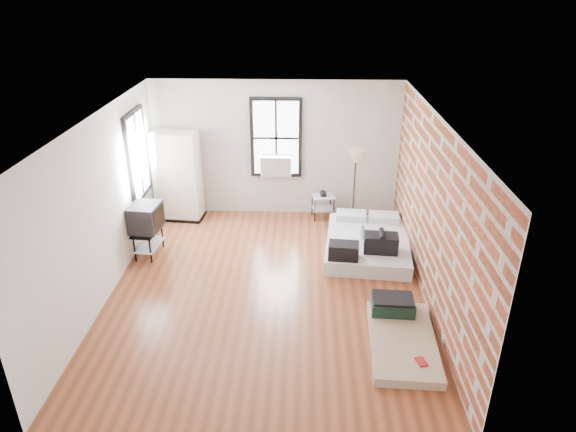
{
  "coord_description": "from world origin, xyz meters",
  "views": [
    {
      "loc": [
        0.56,
        -7.0,
        4.64
      ],
      "look_at": [
        0.32,
        0.3,
        1.18
      ],
      "focal_mm": 32.0,
      "sensor_mm": 36.0,
      "label": 1
    }
  ],
  "objects_px": {
    "wardrobe": "(178,176)",
    "side_table": "(323,201)",
    "mattress_main": "(367,243)",
    "mattress_bare": "(400,332)",
    "tv_stand": "(146,219)",
    "floor_lamp": "(356,161)"
  },
  "relations": [
    {
      "from": "mattress_bare",
      "to": "tv_stand",
      "type": "bearing_deg",
      "value": 154.52
    },
    {
      "from": "mattress_main",
      "to": "side_table",
      "type": "relative_size",
      "value": 3.61
    },
    {
      "from": "mattress_bare",
      "to": "side_table",
      "type": "bearing_deg",
      "value": 107.01
    },
    {
      "from": "mattress_bare",
      "to": "side_table",
      "type": "relative_size",
      "value": 2.91
    },
    {
      "from": "mattress_bare",
      "to": "floor_lamp",
      "type": "relative_size",
      "value": 1.13
    },
    {
      "from": "side_table",
      "to": "tv_stand",
      "type": "xyz_separation_m",
      "value": [
        -3.18,
        -1.64,
        0.31
      ]
    },
    {
      "from": "tv_stand",
      "to": "mattress_bare",
      "type": "bearing_deg",
      "value": -22.13
    },
    {
      "from": "mattress_main",
      "to": "wardrobe",
      "type": "bearing_deg",
      "value": 165.95
    },
    {
      "from": "wardrobe",
      "to": "tv_stand",
      "type": "bearing_deg",
      "value": -92.6
    },
    {
      "from": "tv_stand",
      "to": "side_table",
      "type": "bearing_deg",
      "value": 33.66
    },
    {
      "from": "mattress_bare",
      "to": "mattress_main",
      "type": "bearing_deg",
      "value": 97.53
    },
    {
      "from": "wardrobe",
      "to": "floor_lamp",
      "type": "distance_m",
      "value": 3.6
    },
    {
      "from": "mattress_bare",
      "to": "wardrobe",
      "type": "bearing_deg",
      "value": 138.8
    },
    {
      "from": "mattress_main",
      "to": "mattress_bare",
      "type": "relative_size",
      "value": 1.24
    },
    {
      "from": "wardrobe",
      "to": "tv_stand",
      "type": "distance_m",
      "value": 1.6
    },
    {
      "from": "mattress_main",
      "to": "mattress_bare",
      "type": "distance_m",
      "value": 2.51
    },
    {
      "from": "side_table",
      "to": "mattress_main",
      "type": "bearing_deg",
      "value": -61.07
    },
    {
      "from": "wardrobe",
      "to": "side_table",
      "type": "height_order",
      "value": "wardrobe"
    },
    {
      "from": "mattress_bare",
      "to": "side_table",
      "type": "distance_m",
      "value": 4.03
    },
    {
      "from": "mattress_main",
      "to": "mattress_bare",
      "type": "height_order",
      "value": "mattress_main"
    },
    {
      "from": "mattress_main",
      "to": "floor_lamp",
      "type": "bearing_deg",
      "value": 102.11
    },
    {
      "from": "mattress_bare",
      "to": "floor_lamp",
      "type": "distance_m",
      "value": 4.02
    }
  ]
}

